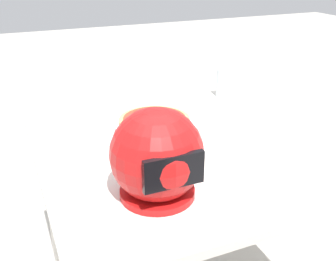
# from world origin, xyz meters

# --- Properties ---
(dining_table) EXTENTS (0.98, 1.00, 0.78)m
(dining_table) POSITION_xyz_m (0.00, 0.00, 0.68)
(dining_table) COLOR beige
(dining_table) RESTS_ON ground
(pizza_plate) EXTENTS (0.32, 0.32, 0.01)m
(pizza_plate) POSITION_xyz_m (0.02, -0.22, 0.78)
(pizza_plate) COLOR white
(pizza_plate) RESTS_ON dining_table
(pizza) EXTENTS (0.28, 0.28, 0.05)m
(pizza) POSITION_xyz_m (0.02, -0.21, 0.80)
(pizza) COLOR tan
(pizza) RESTS_ON pizza_plate
(motorcycle_helmet) EXTENTS (0.26, 0.26, 0.26)m
(motorcycle_helmet) POSITION_xyz_m (0.19, 0.25, 0.90)
(motorcycle_helmet) COLOR #B21414
(motorcycle_helmet) RESTS_ON dining_table
(drinking_glass) EXTENTS (0.07, 0.07, 0.13)m
(drinking_glass) POSITION_xyz_m (-0.40, -0.41, 0.84)
(drinking_glass) COLOR silver
(drinking_glass) RESTS_ON dining_table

